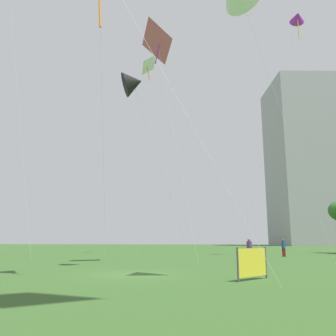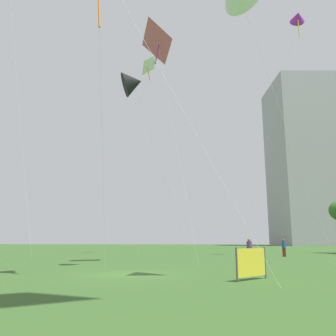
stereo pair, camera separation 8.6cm
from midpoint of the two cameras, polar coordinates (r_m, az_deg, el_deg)
ground at (r=18.27m, az=-6.05°, el=-16.60°), size 280.00×280.00×0.00m
person_standing_0 at (r=28.63m, az=12.82°, el=-12.42°), size 0.40×0.40×1.82m
person_standing_2 at (r=39.63m, az=17.93°, el=-11.86°), size 0.40×0.40×1.79m
kite_flying_4 at (r=25.14m, az=-5.69°, el=13.38°), size 3.46×11.52×13.21m
kite_flying_5 at (r=51.03m, az=-3.23°, el=15.92°), size 2.59×2.63×26.24m
kite_flying_6 at (r=47.89m, az=19.94°, el=21.69°), size 8.68×5.99×28.38m
kite_flying_7 at (r=31.16m, az=-1.79°, el=19.42°), size 4.43×2.95×18.57m
distant_highrise_0 at (r=134.28m, az=20.47°, el=0.90°), size 23.85×27.67×57.74m
event_banner at (r=16.02m, az=13.19°, el=-14.51°), size 1.27×1.80×1.36m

